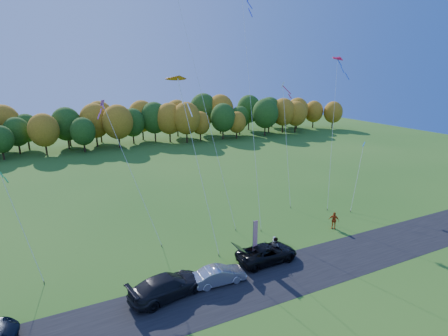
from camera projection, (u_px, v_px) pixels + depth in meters
name	position (u px, v px, depth m)	size (l,w,h in m)	color
ground	(252.00, 255.00, 32.69)	(160.00, 160.00, 0.00)	#265D18
asphalt_strip	(276.00, 277.00, 29.23)	(90.00, 6.00, 0.01)	black
tree_line	(131.00, 146.00, 80.32)	(116.00, 12.00, 10.00)	#1E4711
black_suv	(267.00, 253.00, 31.57)	(2.61, 5.67, 1.58)	black
silver_sedan	(219.00, 275.00, 28.31)	(1.51, 4.33, 1.43)	#AFAEB3
dark_truck_a	(167.00, 286.00, 26.59)	(2.45, 6.02, 1.75)	black
person_tailgate_a	(274.00, 245.00, 32.86)	(0.63, 0.41, 1.73)	silver
person_tailgate_b	(275.00, 247.00, 32.30)	(0.93, 0.73, 1.92)	gray
person_east	(334.00, 220.00, 38.03)	(1.12, 0.46, 1.90)	#BF4111
feather_flag	(255.00, 236.00, 31.00)	(0.54, 0.14, 4.08)	#999999
kite_delta_blue	(197.00, 77.00, 36.97)	(5.83, 11.35, 33.01)	#4C3F33
kite_parafoil_orange	(251.00, 103.00, 39.94)	(5.60, 12.38, 26.58)	#4C3F33
kite_delta_red	(189.00, 124.00, 35.26)	(2.44, 10.81, 17.36)	#4C3F33
kite_parafoil_rainbow	(333.00, 129.00, 45.97)	(9.04, 9.00, 18.85)	#4C3F33
kite_diamond_green	(20.00, 222.00, 28.66)	(2.94, 5.17, 9.65)	#4C3F33
kite_diamond_white	(287.00, 144.00, 44.94)	(2.81, 6.53, 15.59)	#4C3F33
kite_diamond_pink	(131.00, 172.00, 35.27)	(3.92, 8.60, 14.08)	#4C3F33
kite_diamond_blue_low	(357.00, 177.00, 43.83)	(4.88, 3.51, 8.13)	#4C3F33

